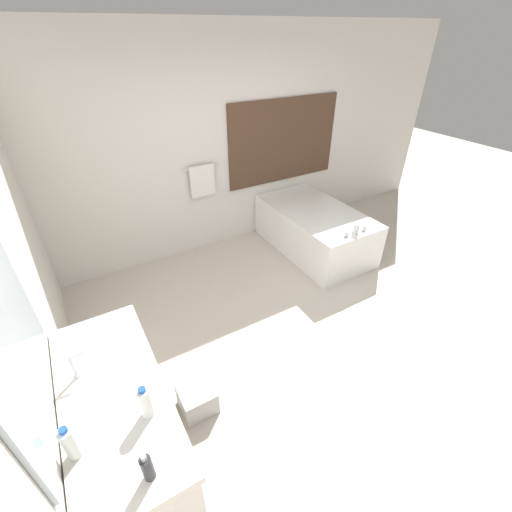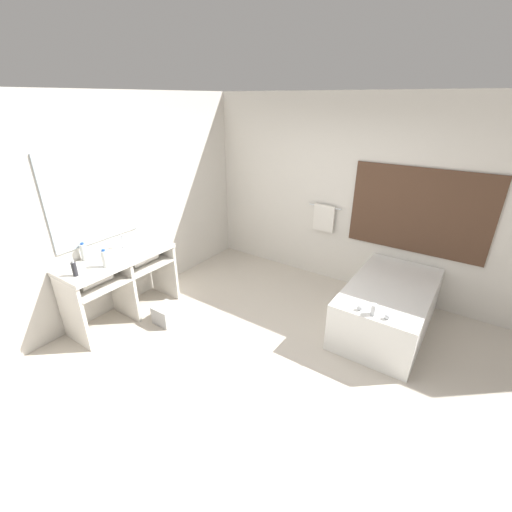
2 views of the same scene
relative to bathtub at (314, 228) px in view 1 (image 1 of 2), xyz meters
The scene contains 10 objects.
ground_plane 1.70m from the bathtub, 124.74° to the right, with size 16.00×16.00×0.00m, color beige.
wall_back_with_blinds 1.62m from the bathtub, 137.09° to the left, with size 7.40×0.13×2.70m.
wall_left_with_mirror 3.62m from the bathtub, 156.56° to the right, with size 0.08×7.40×2.70m.
vanity_counter 3.30m from the bathtub, 150.19° to the right, with size 0.57×1.38×0.86m.
sink_faucet 3.40m from the bathtub, 154.24° to the right, with size 0.09×0.04×0.18m.
bathtub is the anchor object (origin of this frame).
water_bottle_1 3.69m from the bathtub, 147.87° to the right, with size 0.07×0.07×0.22m.
water_bottle_2 3.37m from the bathtub, 144.96° to the right, with size 0.07×0.07×0.22m.
soap_dispenser 3.62m from the bathtub, 141.57° to the right, with size 0.05×0.05×0.19m.
waste_bin 2.75m from the bathtub, 147.89° to the right, with size 0.27×0.27×0.23m.
Camera 1 is at (-1.79, -1.74, 2.60)m, focal length 24.00 mm.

